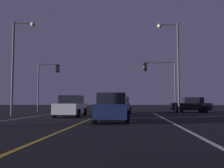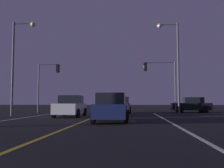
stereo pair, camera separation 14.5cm
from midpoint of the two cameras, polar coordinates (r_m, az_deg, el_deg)
The scene contains 10 objects.
lane_edge_right at distance 11.12m, azimuth 16.58°, elevation -10.00°, with size 0.16×31.67×0.01m, color silver.
lane_center_divider at distance 11.28m, azimuth -10.47°, elevation -10.02°, with size 0.16×31.67×0.01m, color gold.
car_oncoming at distance 20.47m, azimuth -9.17°, elevation -5.04°, with size 2.02×4.30×1.70m.
car_crossing_side at distance 29.78m, azimuth 17.70°, elevation -4.59°, with size 4.30×2.02×1.70m.
car_lead_same_lane at distance 15.06m, azimuth 0.16°, elevation -5.46°, with size 2.02×4.30×1.70m.
car_ahead_far at distance 26.27m, azimuth 2.25°, elevation -4.87°, with size 2.02×4.30×1.70m.
traffic_light_near_right at distance 27.47m, azimuth 10.93°, elevation 2.05°, with size 3.45×0.36×5.47m.
traffic_light_near_left at distance 28.84m, azimuth -14.05°, elevation 1.61°, with size 2.50×0.36×5.40m.
street_lamp_left_mid at distance 23.13m, azimuth -20.38°, elevation 5.98°, with size 2.01×0.44×8.11m.
street_lamp_right_far at distance 24.60m, azimuth 13.96°, elevation 6.03°, with size 2.02×0.44×8.71m.
Camera 2 is at (3.00, -0.99, 1.18)m, focal length 40.32 mm.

